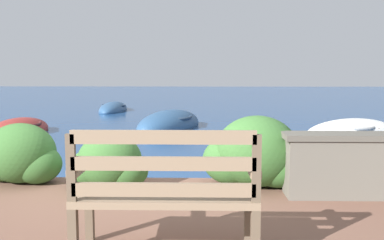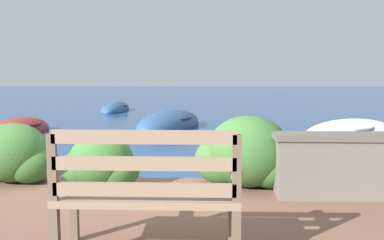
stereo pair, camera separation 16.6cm
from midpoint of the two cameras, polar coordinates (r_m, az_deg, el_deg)
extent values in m
plane|color=navy|center=(5.46, -7.95, -9.83)|extent=(80.00, 80.00, 0.00)
cube|color=brown|center=(3.47, -14.08, -12.27)|extent=(0.06, 0.06, 0.40)
cube|color=brown|center=(3.35, 6.86, -12.80)|extent=(0.06, 0.06, 0.40)
cube|color=brown|center=(3.09, -16.31, -14.69)|extent=(0.06, 0.06, 0.40)
cube|color=brown|center=(2.96, 7.56, -15.47)|extent=(0.06, 0.06, 0.40)
cube|color=#8C755B|center=(3.09, -4.24, -10.07)|extent=(1.28, 0.48, 0.05)
cube|color=#8C755B|center=(2.86, -4.73, -9.24)|extent=(1.21, 0.04, 0.09)
cube|color=#8C755B|center=(2.82, -4.76, -5.81)|extent=(1.21, 0.04, 0.09)
cube|color=#8C755B|center=(2.79, -4.79, -2.29)|extent=(1.21, 0.04, 0.09)
cube|color=brown|center=(2.96, -16.60, -6.06)|extent=(0.06, 0.04, 0.45)
cube|color=brown|center=(2.82, 7.70, -6.47)|extent=(0.06, 0.04, 0.45)
cube|color=#8C755B|center=(3.16, -15.35, -6.06)|extent=(0.07, 0.43, 0.05)
cube|color=#8C755B|center=(3.03, 7.30, -6.41)|extent=(0.07, 0.43, 0.05)
cube|color=#666056|center=(4.78, 21.19, -6.04)|extent=(1.51, 0.35, 0.61)
cube|color=#565249|center=(4.72, 21.35, -2.07)|extent=(1.58, 0.39, 0.06)
ellipsoid|color=#38662D|center=(5.46, -21.94, -4.04)|extent=(0.83, 0.75, 0.71)
ellipsoid|color=#38662D|center=(5.37, -20.03, -5.50)|extent=(0.58, 0.52, 0.46)
ellipsoid|color=#38662D|center=(4.94, -11.07, -5.28)|extent=(0.73, 0.65, 0.62)
ellipsoid|color=#38662D|center=(5.06, -13.12, -6.10)|extent=(0.54, 0.49, 0.44)
ellipsoid|color=#38662D|center=(4.89, -9.06, -6.67)|extent=(0.51, 0.46, 0.40)
ellipsoid|color=#38662D|center=(4.92, 8.48, -4.14)|extent=(0.95, 0.86, 0.81)
ellipsoid|color=#38662D|center=(4.99, 5.35, -5.34)|extent=(0.72, 0.64, 0.57)
ellipsoid|color=#38662D|center=(4.93, 11.28, -5.86)|extent=(0.67, 0.60, 0.52)
ellipsoid|color=#426B33|center=(5.34, 22.30, -5.33)|extent=(0.61, 0.54, 0.51)
ellipsoid|color=#426B33|center=(5.34, 20.41, -6.08)|extent=(0.45, 0.41, 0.36)
ellipsoid|color=#426B33|center=(5.39, 23.89, -6.29)|extent=(0.42, 0.38, 0.33)
ellipsoid|color=silver|center=(10.47, 20.93, -2.03)|extent=(2.66, 1.72, 0.81)
torus|color=gray|center=(10.44, 20.98, -0.82)|extent=(1.26, 1.26, 0.07)
cube|color=#846647|center=(10.67, 22.55, -0.90)|extent=(0.36, 0.77, 0.04)
cube|color=#846647|center=(10.26, 19.60, -1.06)|extent=(0.36, 0.77, 0.04)
ellipsoid|color=#9E2D28|center=(11.51, -21.70, -1.38)|extent=(1.37, 2.34, 0.67)
torus|color=brown|center=(11.49, -21.73, -0.47)|extent=(1.24, 1.24, 0.07)
cube|color=#846647|center=(11.21, -22.61, -0.82)|extent=(0.88, 0.24, 0.04)
cube|color=#846647|center=(11.73, -21.02, -0.45)|extent=(0.88, 0.24, 0.04)
ellipsoid|color=#2D517A|center=(11.60, -2.63, -0.79)|extent=(2.21, 3.11, 0.87)
torus|color=#2D4157|center=(11.58, -2.63, 0.39)|extent=(1.58, 1.58, 0.07)
cube|color=#846647|center=(11.96, -1.69, 0.44)|extent=(0.93, 0.48, 0.04)
cube|color=#846647|center=(11.26, -3.47, 0.06)|extent=(0.93, 0.48, 0.04)
ellipsoid|color=#2D517A|center=(17.04, -9.92, 1.36)|extent=(0.99, 2.71, 0.63)
torus|color=#2D4157|center=(17.03, -9.93, 1.94)|extent=(0.98, 0.98, 0.07)
cube|color=#846647|center=(17.42, -9.63, 1.95)|extent=(0.75, 0.14, 0.04)
cube|color=#846647|center=(16.70, -10.19, 1.75)|extent=(0.75, 0.14, 0.04)
sphere|color=white|center=(8.75, 12.16, -3.14)|extent=(0.51, 0.51, 0.51)
torus|color=navy|center=(8.75, 12.16, -3.14)|extent=(0.56, 0.56, 0.06)
camera|label=1|loc=(0.08, -89.60, 0.04)|focal=40.00mm
camera|label=2|loc=(0.08, 90.40, -0.04)|focal=40.00mm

